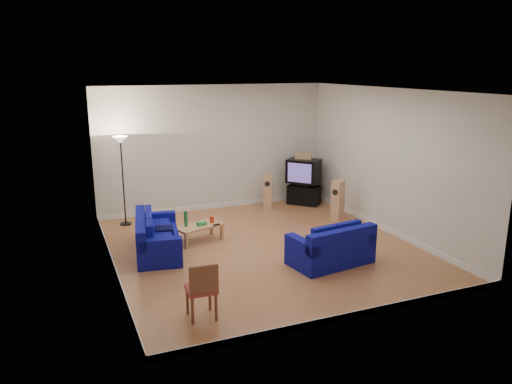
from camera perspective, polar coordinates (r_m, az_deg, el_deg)
name	(u,v)px	position (r m, az deg, el deg)	size (l,w,h in m)	color
room	(264,175)	(9.92, 0.88, 1.96)	(6.01, 6.51, 3.21)	brown
sofa_three_seat	(155,239)	(10.24, -11.45, -5.31)	(1.13, 2.04, 0.74)	#000059
sofa_loveseat	(332,250)	(9.57, 8.69, -6.52)	(1.64, 1.07, 0.76)	#000059
coffee_table	(199,227)	(10.71, -6.51, -4.05)	(1.10, 0.78, 0.36)	tan
bottle	(186,219)	(10.60, -8.02, -3.04)	(0.08, 0.08, 0.33)	#197233
tissue_box	(202,223)	(10.67, -6.22, -3.59)	(0.20, 0.11, 0.08)	green
red_canister	(212,219)	(10.82, -5.07, -3.14)	(0.10, 0.10, 0.14)	red
remote	(216,225)	(10.66, -4.55, -3.73)	(0.16, 0.05, 0.02)	black
tv_stand	(304,195)	(13.58, 5.50, -0.31)	(0.84, 0.47, 0.52)	black
av_receiver	(302,183)	(13.52, 5.27, 0.98)	(0.45, 0.36, 0.10)	black
television	(304,171)	(13.36, 5.46, 2.42)	(0.98, 1.00, 0.63)	black
centre_speaker	(303,156)	(13.34, 5.42, 4.11)	(0.43, 0.17, 0.15)	tan
speaker_left	(267,191)	(13.07, 1.31, 0.13)	(0.31, 0.34, 0.94)	tan
speaker_right	(338,200)	(12.25, 9.33, -0.93)	(0.36, 0.34, 0.97)	tan
floor_lamp	(121,152)	(11.85, -15.16, 4.42)	(0.36, 0.36, 2.10)	black
dining_chair	(202,288)	(7.47, -6.19, -10.82)	(0.45, 0.45, 0.90)	brown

